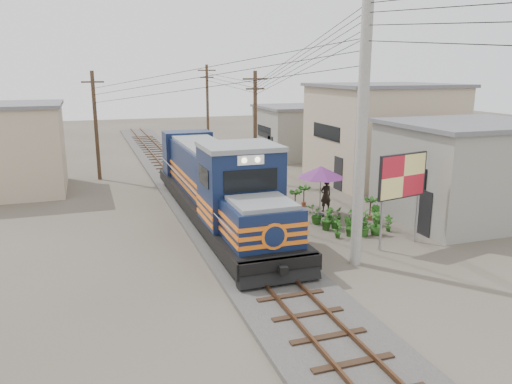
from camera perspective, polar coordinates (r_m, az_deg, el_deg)
name	(u,v)px	position (r m, az deg, el deg)	size (l,w,h in m)	color
ground	(263,270)	(18.25, 0.76, -8.93)	(120.00, 120.00, 0.00)	#473F35
ballast	(201,201)	(27.36, -6.32, -1.05)	(3.60, 70.00, 0.16)	#595651
track	(201,198)	(27.32, -6.33, -0.68)	(1.15, 70.00, 0.12)	#51331E
locomotive	(217,185)	(23.60, -4.51, 0.84)	(3.03, 16.49, 4.09)	black
utility_pole_main	(362,130)	(18.00, 11.99, 6.96)	(0.40, 0.40, 10.00)	#9E9B93
wooden_pole_mid	(255,125)	(31.71, -0.09, 7.70)	(1.60, 0.24, 7.00)	#4C3826
wooden_pole_far	(208,106)	(45.19, -5.56, 9.78)	(1.60, 0.24, 7.50)	#4C3826
wooden_pole_left	(96,124)	(34.01, -17.85, 7.45)	(1.60, 0.24, 7.00)	#4C3826
power_lines	(201,59)	(24.96, -6.32, 14.90)	(9.65, 19.00, 3.30)	black
shophouse_front	(468,171)	(25.93, 23.04, 2.27)	(7.35, 6.30, 4.70)	gray
shophouse_mid	(382,132)	(33.49, 14.20, 6.62)	(8.40, 7.35, 6.20)	tan
shophouse_back	(298,131)	(41.65, 4.85, 6.94)	(6.30, 6.30, 4.20)	gray
shophouse_left	(8,148)	(32.44, -26.48, 4.49)	(6.30, 6.30, 5.20)	tan
billboard	(403,178)	(20.68, 16.41, 1.51)	(2.46, 0.64, 3.85)	#99999E
market_umbrella	(321,172)	(24.42, 7.44, 2.26)	(2.58, 2.58, 2.52)	black
vendor	(326,195)	(25.61, 7.98, -0.38)	(0.61, 0.40, 1.68)	black
plant_nursery	(348,220)	(22.89, 10.47, -3.19)	(3.34, 3.07, 1.05)	#235518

